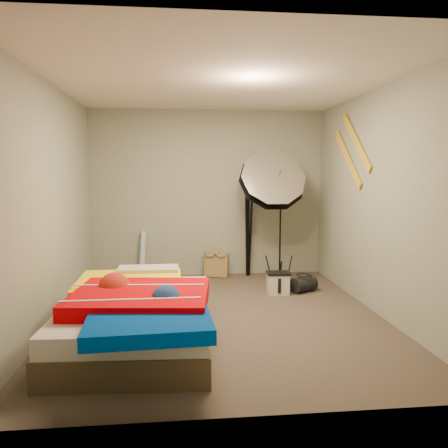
{
  "coord_description": "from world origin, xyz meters",
  "views": [
    {
      "loc": [
        -0.44,
        -4.62,
        1.57
      ],
      "look_at": [
        0.1,
        0.6,
        0.95
      ],
      "focal_mm": 35.0,
      "sensor_mm": 36.0,
      "label": 1
    }
  ],
  "objects": [
    {
      "name": "camera_tripod",
      "position": [
        0.6,
        1.86,
        0.79
      ],
      "size": [
        0.09,
        0.09,
        1.37
      ],
      "color": "black",
      "rests_on": "floor"
    },
    {
      "name": "wall_front",
      "position": [
        0.0,
        -2.0,
        1.25
      ],
      "size": [
        3.5,
        0.0,
        3.5
      ],
      "primitive_type": "plane",
      "rotation": [
        -1.57,
        0.0,
        0.0
      ],
      "color": "gray",
      "rests_on": "floor"
    },
    {
      "name": "photo_umbrella",
      "position": [
        0.87,
        1.45,
        1.43
      ],
      "size": [
        1.16,
        0.86,
        2.0
      ],
      "color": "black",
      "rests_on": "floor"
    },
    {
      "name": "floor",
      "position": [
        0.0,
        0.0,
        0.0
      ],
      "size": [
        4.0,
        4.0,
        0.0
      ],
      "primitive_type": "plane",
      "color": "#4E4439",
      "rests_on": "ground"
    },
    {
      "name": "wall_left",
      "position": [
        -1.75,
        0.0,
        1.25
      ],
      "size": [
        0.0,
        4.0,
        4.0
      ],
      "primitive_type": "plane",
      "rotation": [
        1.57,
        0.0,
        1.57
      ],
      "color": "gray",
      "rests_on": "floor"
    },
    {
      "name": "duffel_bag",
      "position": [
        1.19,
        0.87,
        0.1
      ],
      "size": [
        0.39,
        0.34,
        0.21
      ],
      "primitive_type": "cylinder",
      "rotation": [
        0.0,
        1.57,
        0.5
      ],
      "color": "black",
      "rests_on": "floor"
    },
    {
      "name": "bed",
      "position": [
        -0.82,
        -0.7,
        0.27
      ],
      "size": [
        1.39,
        2.06,
        0.55
      ],
      "color": "#4F3F2B",
      "rests_on": "floor"
    },
    {
      "name": "wall_stripe_upper",
      "position": [
        1.73,
        0.6,
        1.95
      ],
      "size": [
        0.02,
        0.91,
        0.78
      ],
      "primitive_type": "cube",
      "rotation": [
        0.7,
        0.0,
        0.0
      ],
      "color": "gold",
      "rests_on": "wall_right"
    },
    {
      "name": "camera_case",
      "position": [
        0.82,
        0.79,
        0.13
      ],
      "size": [
        0.28,
        0.2,
        0.27
      ],
      "primitive_type": "cube",
      "rotation": [
        0.0,
        0.0,
        -0.04
      ],
      "color": "beige",
      "rests_on": "floor"
    },
    {
      "name": "wall_right",
      "position": [
        1.75,
        0.0,
        1.25
      ],
      "size": [
        0.0,
        4.0,
        4.0
      ],
      "primitive_type": "plane",
      "rotation": [
        1.57,
        0.0,
        -1.57
      ],
      "color": "gray",
      "rests_on": "floor"
    },
    {
      "name": "wrapping_roll",
      "position": [
        -1.0,
        1.9,
        0.35
      ],
      "size": [
        0.14,
        0.21,
        0.7
      ],
      "primitive_type": "cylinder",
      "rotation": [
        -0.17,
        0.0,
        -0.33
      ],
      "color": "#639BD8",
      "rests_on": "floor"
    },
    {
      "name": "ceiling",
      "position": [
        0.0,
        0.0,
        2.5
      ],
      "size": [
        4.0,
        4.0,
        0.0
      ],
      "primitive_type": "plane",
      "rotation": [
        3.14,
        0.0,
        0.0
      ],
      "color": "silver",
      "rests_on": "wall_back"
    },
    {
      "name": "tote_bag",
      "position": [
        0.11,
        1.84,
        0.18
      ],
      "size": [
        0.39,
        0.28,
        0.37
      ],
      "primitive_type": "cube",
      "rotation": [
        -0.14,
        0.0,
        -0.37
      ],
      "color": "#A38453",
      "rests_on": "floor"
    },
    {
      "name": "wall_back",
      "position": [
        0.0,
        2.0,
        1.25
      ],
      "size": [
        3.5,
        0.0,
        3.5
      ],
      "primitive_type": "plane",
      "rotation": [
        1.57,
        0.0,
        0.0
      ],
      "color": "gray",
      "rests_on": "floor"
    },
    {
      "name": "wall_stripe_lower",
      "position": [
        1.73,
        0.85,
        1.75
      ],
      "size": [
        0.02,
        0.91,
        0.78
      ],
      "primitive_type": "cube",
      "rotation": [
        0.7,
        0.0,
        0.0
      ],
      "color": "gold",
      "rests_on": "wall_right"
    }
  ]
}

